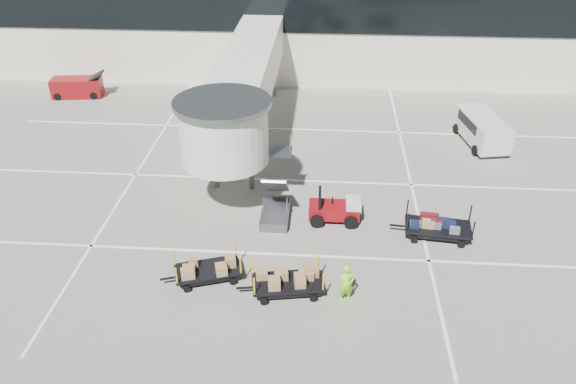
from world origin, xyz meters
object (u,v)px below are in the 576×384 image
Objects in this scene: baggage_tug at (335,210)px; suitcase_cart at (437,227)px; belt_loader at (77,87)px; ground_worker at (346,284)px; box_cart_near at (288,282)px; minivan at (481,127)px; box_cart_far at (208,270)px.

baggage_tug reaches higher than suitcase_cart.
baggage_tug is 5.09m from suitcase_cart.
belt_loader is (-24.79, 16.86, 0.19)m from suitcase_cart.
baggage_tug is 1.45× the size of ground_worker.
minivan is at bearing 43.89° from box_cart_near.
suitcase_cart is 0.96× the size of belt_loader.
minivan is (11.33, 15.46, 0.54)m from box_cart_near.
baggage_tug is 0.74× the size of box_cart_far.
box_cart_near is at bearing -57.92° from belt_loader.
minivan is 29.76m from belt_loader.
minivan reaches higher than ground_worker.
suitcase_cart is 0.77× the size of minivan.
minivan reaches higher than box_cart_far.
box_cart_far is 0.70× the size of minivan.
minivan is (14.87, 14.85, 0.59)m from box_cart_far.
baggage_tug reaches higher than box_cart_near.
baggage_tug is 0.64× the size of belt_loader.
baggage_tug is 25.32m from belt_loader.
box_cart_far is 21.03m from minivan.
box_cart_near is 0.91× the size of belt_loader.
belt_loader is at bearing 151.66° from suitcase_cart.
suitcase_cart is 29.98m from belt_loader.
baggage_tug is at bearing -46.07° from belt_loader.
baggage_tug is at bearing 60.74° from box_cart_near.
belt_loader is at bearing 140.97° from baggage_tug.
suitcase_cart is at bearing -13.25° from baggage_tug.
minivan is at bearing 45.69° from baggage_tug.
belt_loader is (-19.83, 15.75, 0.11)m from baggage_tug.
box_cart_near is at bearing -28.18° from box_cart_far.
belt_loader is (-14.27, 20.86, 0.22)m from box_cart_far.
minivan reaches higher than box_cart_near.
box_cart_far is at bearing 154.32° from ground_worker.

